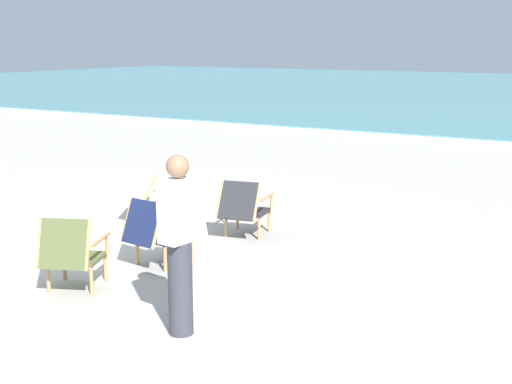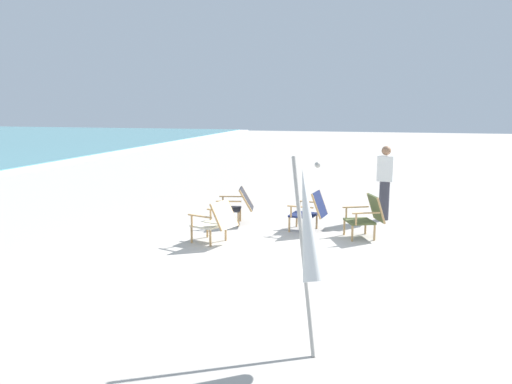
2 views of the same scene
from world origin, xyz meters
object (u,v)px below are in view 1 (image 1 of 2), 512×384
at_px(beach_chair_back_right, 244,207).
at_px(person_near_chairs, 179,244).
at_px(beach_chair_far_center, 71,252).
at_px(beach_chair_back_left, 154,231).
at_px(beach_chair_mid_center, 150,195).

bearing_deg(beach_chair_back_right, person_near_chairs, -68.59).
height_order(beach_chair_far_center, beach_chair_back_left, beach_chair_far_center).
height_order(beach_chair_far_center, person_near_chairs, person_near_chairs).
height_order(beach_chair_mid_center, beach_chair_back_right, beach_chair_mid_center).
distance_m(beach_chair_back_right, person_near_chairs, 3.28).
bearing_deg(beach_chair_back_left, beach_chair_back_right, 81.80).
bearing_deg(beach_chair_back_right, beach_chair_far_center, -99.40).
height_order(beach_chair_back_left, beach_chair_mid_center, beach_chair_back_left).
relative_size(beach_chair_back_left, person_near_chairs, 0.50).
xyz_separation_m(beach_chair_far_center, beach_chair_back_right, (0.45, 2.72, -0.01)).
height_order(beach_chair_far_center, beach_chair_mid_center, beach_chair_far_center).
height_order(beach_chair_back_right, person_near_chairs, person_near_chairs).
relative_size(beach_chair_back_left, beach_chair_back_right, 0.95).
bearing_deg(beach_chair_far_center, beach_chair_mid_center, 112.20).
bearing_deg(beach_chair_far_center, person_near_chairs, -10.82).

